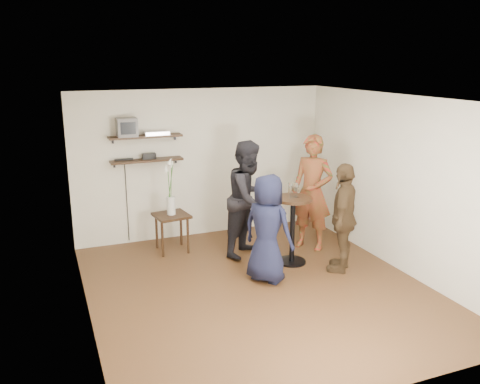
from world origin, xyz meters
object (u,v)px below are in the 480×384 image
person_plaid (312,192)px  person_dark (249,198)px  crt_monitor (127,127)px  person_navy (268,229)px  dvd_deck (156,133)px  radio (149,156)px  drinks_table (293,221)px  side_table (172,220)px  person_brown (344,218)px

person_plaid → person_dark: bearing=-135.4°
crt_monitor → person_navy: 2.92m
dvd_deck → radio: 0.40m
drinks_table → person_navy: size_ratio=0.68×
radio → side_table: (0.22, -0.52, -0.99)m
dvd_deck → person_dark: 1.90m
person_navy → person_brown: person_brown is taller
person_brown → radio: bearing=-90.8°
person_plaid → person_navy: bearing=-91.6°
radio → person_navy: (1.19, -2.15, -0.74)m
person_navy → person_brown: bearing=-128.6°
drinks_table → person_brown: person_brown is taller
radio → person_navy: radio is taller
person_brown → drinks_table: bearing=-90.0°
dvd_deck → side_table: 1.47m
person_navy → side_table: bearing=-4.3°
dvd_deck → person_brown: size_ratio=0.24×
dvd_deck → drinks_table: bearing=-45.4°
person_dark → crt_monitor: bearing=109.4°
radio → drinks_table: radio is taller
side_table → drinks_table: 2.00m
radio → person_navy: size_ratio=0.14×
radio → drinks_table: 2.63m
drinks_table → person_brown: bearing=-42.0°
radio → side_table: bearing=-67.3°
drinks_table → radio: bearing=136.9°
drinks_table → dvd_deck: bearing=134.6°
side_table → person_navy: size_ratio=0.40×
side_table → drinks_table: bearing=-36.4°
radio → person_brown: bearing=-42.8°
person_plaid → drinks_table: bearing=-90.0°
dvd_deck → person_plaid: bearing=-28.2°
person_plaid → dvd_deck: bearing=-156.7°
drinks_table → person_plaid: size_ratio=0.55×
side_table → person_dark: 1.33m
side_table → person_dark: bearing=-26.9°
person_navy → person_brown: (1.20, -0.07, 0.04)m
person_plaid → person_brown: 1.00m
person_plaid → radio: bearing=-155.3°
crt_monitor → person_dark: 2.29m
radio → person_navy: 2.56m
radio → person_dark: (1.35, -1.09, -0.59)m
dvd_deck → person_brown: 3.34m
crt_monitor → radio: bearing=0.0°
side_table → drinks_table: drinks_table is taller
crt_monitor → dvd_deck: bearing=0.0°
drinks_table → person_plaid: bearing=38.5°
side_table → person_navy: person_navy is taller
person_dark → radio: bearing=103.3°
side_table → person_brown: 2.78m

